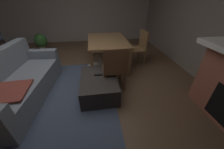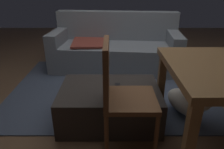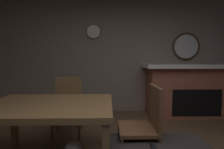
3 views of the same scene
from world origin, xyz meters
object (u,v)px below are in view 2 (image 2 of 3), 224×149
object	(u,v)px
ottoman_coffee_table	(110,104)
dining_chair_west	(120,90)
tv_remote	(118,87)
small_dog	(188,102)
couch	(116,49)

from	to	relation	value
ottoman_coffee_table	dining_chair_west	xyz separation A→B (m)	(0.09, -0.32, 0.34)
ottoman_coffee_table	tv_remote	world-z (taller)	tv_remote
ottoman_coffee_table	small_dog	size ratio (longest dim) A/B	1.79
ottoman_coffee_table	tv_remote	bearing A→B (deg)	0.74
couch	dining_chair_west	size ratio (longest dim) A/B	2.26
couch	tv_remote	world-z (taller)	couch
dining_chair_west	couch	bearing A→B (deg)	90.32
couch	small_dog	bearing A→B (deg)	-63.61
small_dog	tv_remote	bearing A→B (deg)	-177.81
couch	dining_chair_west	world-z (taller)	dining_chair_west
ottoman_coffee_table	couch	bearing A→B (deg)	87.11
couch	dining_chair_west	xyz separation A→B (m)	(0.01, -1.84, 0.21)
dining_chair_west	small_dog	size ratio (longest dim) A/B	1.68
tv_remote	small_dog	distance (m)	0.76
ottoman_coffee_table	dining_chair_west	bearing A→B (deg)	-74.94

